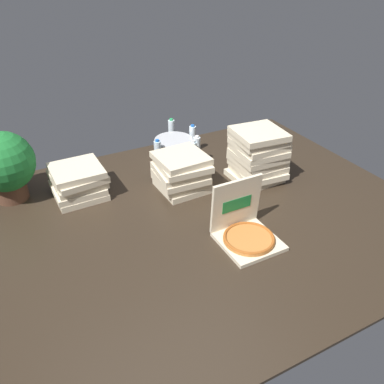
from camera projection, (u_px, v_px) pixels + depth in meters
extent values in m
cube|color=#2D2319|center=(191.00, 220.00, 2.71)|extent=(3.20, 2.40, 0.02)
cube|color=beige|center=(249.00, 241.00, 2.47)|extent=(0.35, 0.35, 0.03)
cylinder|color=#B77033|center=(249.00, 239.00, 2.46)|extent=(0.32, 0.32, 0.02)
torus|color=#9C501E|center=(249.00, 238.00, 2.46)|extent=(0.32, 0.32, 0.02)
cube|color=beige|center=(236.00, 203.00, 2.50)|extent=(0.35, 0.04, 0.35)
cube|color=#197A38|center=(237.00, 204.00, 2.49)|extent=(0.21, 0.01, 0.09)
cube|color=beige|center=(80.00, 193.00, 2.94)|extent=(0.36, 0.36, 0.05)
cube|color=beige|center=(78.00, 188.00, 2.91)|extent=(0.36, 0.36, 0.05)
cube|color=#197A38|center=(77.00, 185.00, 2.90)|extent=(0.23, 0.07, 0.00)
cube|color=beige|center=(78.00, 181.00, 2.90)|extent=(0.37, 0.37, 0.05)
cube|color=beige|center=(78.00, 177.00, 2.87)|extent=(0.39, 0.39, 0.05)
cube|color=#197A38|center=(77.00, 174.00, 2.85)|extent=(0.23, 0.09, 0.00)
cube|color=beige|center=(76.00, 171.00, 2.85)|extent=(0.36, 0.36, 0.05)
cube|color=beige|center=(254.00, 176.00, 3.15)|extent=(0.35, 0.35, 0.05)
cube|color=#197A38|center=(254.00, 173.00, 3.14)|extent=(0.23, 0.07, 0.00)
cube|color=beige|center=(258.00, 171.00, 3.12)|extent=(0.38, 0.38, 0.05)
cube|color=#197A38|center=(258.00, 168.00, 3.11)|extent=(0.23, 0.08, 0.00)
cube|color=beige|center=(258.00, 165.00, 3.11)|extent=(0.36, 0.36, 0.05)
cube|color=beige|center=(257.00, 160.00, 3.09)|extent=(0.35, 0.35, 0.05)
cube|color=beige|center=(258.00, 155.00, 3.05)|extent=(0.37, 0.37, 0.05)
cube|color=#197A38|center=(258.00, 152.00, 3.04)|extent=(0.23, 0.07, 0.00)
cube|color=beige|center=(259.00, 150.00, 3.03)|extent=(0.38, 0.38, 0.05)
cube|color=beige|center=(259.00, 144.00, 3.01)|extent=(0.36, 0.36, 0.05)
cube|color=beige|center=(259.00, 138.00, 2.98)|extent=(0.38, 0.38, 0.05)
cube|color=beige|center=(259.00, 134.00, 2.95)|extent=(0.38, 0.38, 0.05)
cube|color=beige|center=(183.00, 185.00, 3.03)|extent=(0.36, 0.36, 0.05)
cube|color=#197A38|center=(183.00, 183.00, 3.02)|extent=(0.23, 0.07, 0.00)
cube|color=beige|center=(181.00, 180.00, 3.01)|extent=(0.36, 0.36, 0.05)
cube|color=beige|center=(181.00, 176.00, 2.97)|extent=(0.37, 0.37, 0.05)
cube|color=#197A38|center=(181.00, 173.00, 2.95)|extent=(0.23, 0.07, 0.00)
cube|color=beige|center=(180.00, 170.00, 2.95)|extent=(0.38, 0.38, 0.05)
cube|color=beige|center=(183.00, 165.00, 2.92)|extent=(0.37, 0.37, 0.05)
cube|color=#197A38|center=(183.00, 162.00, 2.91)|extent=(0.23, 0.08, 0.00)
cube|color=beige|center=(181.00, 158.00, 2.91)|extent=(0.37, 0.37, 0.05)
cylinder|color=#B7BABF|center=(174.00, 148.00, 3.42)|extent=(0.33, 0.33, 0.18)
cylinder|color=silver|center=(193.00, 155.00, 3.25)|extent=(0.06, 0.06, 0.24)
cylinder|color=white|center=(193.00, 141.00, 3.18)|extent=(0.03, 0.03, 0.01)
cylinder|color=silver|center=(158.00, 155.00, 3.26)|extent=(0.06, 0.06, 0.24)
cylinder|color=blue|center=(157.00, 141.00, 3.19)|extent=(0.03, 0.03, 0.01)
cylinder|color=white|center=(172.00, 132.00, 3.64)|extent=(0.06, 0.06, 0.24)
cylinder|color=#239951|center=(171.00, 120.00, 3.57)|extent=(0.03, 0.03, 0.01)
cylinder|color=white|center=(193.00, 139.00, 3.52)|extent=(0.06, 0.06, 0.24)
cylinder|color=blue|center=(193.00, 126.00, 3.45)|extent=(0.03, 0.03, 0.01)
cylinder|color=white|center=(197.00, 150.00, 3.32)|extent=(0.06, 0.06, 0.24)
cylinder|color=white|center=(197.00, 137.00, 3.26)|extent=(0.03, 0.03, 0.01)
cylinder|color=#513323|center=(12.00, 191.00, 2.89)|extent=(0.22, 0.22, 0.12)
sphere|color=#1C6D2D|center=(4.00, 162.00, 2.76)|extent=(0.43, 0.43, 0.43)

